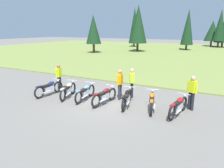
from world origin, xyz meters
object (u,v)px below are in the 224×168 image
Objects in this scene: motorcycle_navy at (49,88)px; motorcycle_cream at (68,90)px; motorcycle_orange at (152,101)px; rider_in_hivis_vest at (192,91)px; motorcycle_sky_blue at (85,92)px; rider_near_row_end at (132,81)px; motorcycle_black at (127,98)px; motorcycle_red at (178,106)px; rider_checking_bike at (120,83)px; motorcycle_maroon at (105,96)px; rider_with_back_turned at (59,76)px.

motorcycle_navy is 1.25m from motorcycle_cream.
rider_in_hivis_vest reaches higher than motorcycle_orange.
rider_near_row_end is at bearing 38.26° from motorcycle_sky_blue.
motorcycle_black is 2.50m from motorcycle_red.
motorcycle_navy is 1.26× the size of rider_checking_bike.
motorcycle_orange is (3.66, 0.27, 0.00)m from motorcycle_sky_blue.
motorcycle_black is at bearing 4.17° from motorcycle_cream.
rider_in_hivis_vest is (3.25, -0.45, 0.00)m from rider_near_row_end.
motorcycle_sky_blue is (1.12, 0.08, 0.00)m from motorcycle_cream.
motorcycle_black is 1.00× the size of motorcycle_red.
rider_in_hivis_vest is at bearing 16.64° from motorcycle_maroon.
rider_in_hivis_vest is (0.40, 0.96, 0.51)m from motorcycle_red.
motorcycle_orange is at bearing 4.12° from motorcycle_cream.
motorcycle_maroon is 4.27m from rider_in_hivis_vest.
rider_checking_bike is (-0.43, -0.65, 0.00)m from rider_near_row_end.
rider_with_back_turned is (-6.19, 0.52, 0.51)m from motorcycle_orange.
rider_near_row_end is 1.00× the size of rider_with_back_turned.
motorcycle_black is 5.00m from rider_with_back_turned.
motorcycle_sky_blue is 1.26× the size of rider_checking_bike.
motorcycle_sky_blue is 1.26× the size of rider_with_back_turned.
motorcycle_cream is 6.56m from rider_in_hivis_vest.
rider_checking_bike is at bearing 20.82° from motorcycle_cream.
motorcycle_sky_blue and motorcycle_red have the same top height.
motorcycle_maroon is 1.01× the size of motorcycle_black.
motorcycle_sky_blue and motorcycle_orange have the same top height.
rider_with_back_turned is (-7.44, 0.58, 0.51)m from motorcycle_red.
motorcycle_black is (3.53, 0.26, 0.00)m from motorcycle_cream.
motorcycle_sky_blue and motorcycle_maroon have the same top height.
motorcycle_sky_blue is at bearing -149.26° from rider_checking_bike.
motorcycle_sky_blue is at bearing 177.74° from motorcycle_maroon.
motorcycle_orange is 2.21m from rider_checking_bike.
rider_in_hivis_vest is (1.65, 0.90, 0.51)m from motorcycle_orange.
rider_near_row_end and rider_checking_bike have the same top height.
motorcycle_sky_blue is 1.24m from motorcycle_maroon.
motorcycle_black is 1.24× the size of rider_with_back_turned.
motorcycle_black is 1.22m from rider_checking_bike.
rider_with_back_turned reaches higher than motorcycle_cream.
rider_checking_bike is at bearing -176.87° from rider_in_hivis_vest.
motorcycle_navy is 1.03× the size of motorcycle_orange.
motorcycle_navy and motorcycle_maroon have the same top height.
motorcycle_red is at bearing -112.55° from rider_in_hivis_vest.
motorcycle_orange is at bearing -4.85° from rider_with_back_turned.
rider_near_row_end reaches higher than motorcycle_navy.
motorcycle_cream is 1.23× the size of rider_near_row_end.
motorcycle_red is at bearing -2.55° from motorcycle_orange.
rider_near_row_end is at bearing 23.49° from motorcycle_navy.
motorcycle_cream is at bearing -175.88° from motorcycle_orange.
rider_checking_bike reaches higher than motorcycle_cream.
motorcycle_sky_blue is 2.70m from rider_with_back_turned.
rider_in_hivis_vest is at bearing 28.67° from motorcycle_orange.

